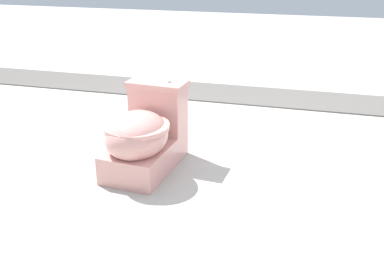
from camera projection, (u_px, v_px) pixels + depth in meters
ground_plane at (159, 149)px, 3.08m from camera, size 14.00×14.00×0.00m
gravel_strip at (257, 96)px, 4.16m from camera, size 0.56×8.00×0.01m
toilet at (144, 136)px, 2.73m from camera, size 0.66×0.43×0.52m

